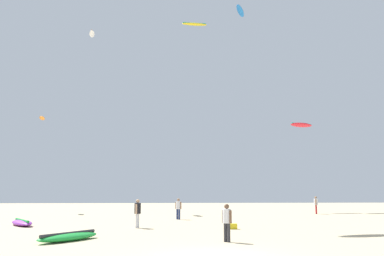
% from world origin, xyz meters
% --- Properties ---
extents(person_foreground, '(0.40, 0.46, 1.69)m').
position_xyz_m(person_foreground, '(1.00, 4.19, 0.99)').
color(person_foreground, '#2D2D33').
rests_on(person_foreground, ground).
extents(person_midground, '(0.50, 0.38, 1.66)m').
position_xyz_m(person_midground, '(-0.91, 18.47, 0.97)').
color(person_midground, navy).
rests_on(person_midground, ground).
extents(person_left, '(0.39, 0.54, 1.72)m').
position_xyz_m(person_left, '(12.86, 25.26, 1.01)').
color(person_left, '#B21E23').
rests_on(person_left, ground).
extents(person_right, '(0.40, 0.56, 1.76)m').
position_xyz_m(person_right, '(-3.60, 11.25, 1.03)').
color(person_right, silver).
rests_on(person_right, ground).
extents(kite_grounded_near, '(2.76, 3.33, 0.43)m').
position_xyz_m(kite_grounded_near, '(-6.25, 4.97, 0.20)').
color(kite_grounded_near, green).
rests_on(kite_grounded_near, ground).
extents(kite_grounded_mid, '(2.73, 3.51, 0.43)m').
position_xyz_m(kite_grounded_mid, '(-11.33, 13.30, 0.20)').
color(kite_grounded_mid, purple).
rests_on(kite_grounded_mid, ground).
extents(cooler_box, '(0.56, 0.36, 0.32)m').
position_xyz_m(cooler_box, '(2.17, 10.24, 0.16)').
color(cooler_box, yellow).
rests_on(cooler_box, ground).
extents(kite_aloft_1, '(3.61, 1.33, 0.52)m').
position_xyz_m(kite_aloft_1, '(1.65, 39.02, 25.41)').
color(kite_aloft_1, yellow).
extents(kite_aloft_2, '(3.16, 2.02, 0.59)m').
position_xyz_m(kite_aloft_2, '(13.49, 30.53, 9.76)').
color(kite_aloft_2, red).
extents(kite_aloft_4, '(1.03, 2.39, 0.35)m').
position_xyz_m(kite_aloft_4, '(-11.52, 34.08, 21.69)').
color(kite_aloft_4, white).
extents(kite_aloft_5, '(1.34, 2.32, 0.40)m').
position_xyz_m(kite_aloft_5, '(-16.02, 30.82, 10.32)').
color(kite_aloft_5, orange).
extents(kite_aloft_6, '(1.91, 3.54, 0.81)m').
position_xyz_m(kite_aloft_6, '(6.83, 31.62, 24.07)').
color(kite_aloft_6, blue).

